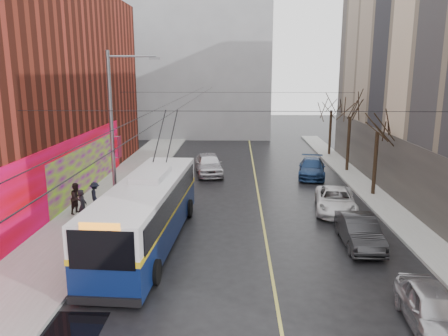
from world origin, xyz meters
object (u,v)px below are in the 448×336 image
at_px(trolleybus, 148,211).
at_px(following_car, 209,164).
at_px(tree_near, 378,120).
at_px(pedestrian_c, 95,195).
at_px(parked_car_d, 312,168).
at_px(pedestrian_a, 83,206).
at_px(parked_car_a, 433,310).
at_px(parked_car_b, 359,231).
at_px(tree_mid, 351,107).
at_px(streetlight_pole, 115,134).
at_px(tree_far, 332,102).
at_px(pedestrian_b, 77,198).
at_px(parked_car_c, 335,200).

bearing_deg(trolleybus, following_car, 85.27).
distance_m(tree_near, pedestrian_c, 18.04).
relative_size(following_car, pedestrian_c, 3.20).
relative_size(parked_car_d, pedestrian_a, 2.67).
distance_m(parked_car_a, parked_car_d, 20.39).
distance_m(parked_car_b, following_car, 16.26).
bearing_deg(tree_mid, following_car, -173.55).
distance_m(tree_near, tree_mid, 7.01).
bearing_deg(streetlight_pole, pedestrian_c, 130.25).
relative_size(tree_near, trolleybus, 0.52).
distance_m(streetlight_pole, pedestrian_c, 5.07).
height_order(tree_far, parked_car_b, tree_far).
distance_m(following_car, pedestrian_b, 12.33).
relative_size(trolleybus, parked_car_b, 2.87).
bearing_deg(streetlight_pole, pedestrian_a, -175.37).
height_order(tree_mid, following_car, tree_mid).
relative_size(trolleybus, parked_car_d, 2.55).
bearing_deg(tree_near, tree_mid, 90.00).
height_order(tree_far, trolleybus, tree_far).
distance_m(tree_mid, trolleybus, 20.61).
bearing_deg(parked_car_a, following_car, 115.93).
relative_size(tree_far, trolleybus, 0.53).
bearing_deg(tree_far, tree_near, -90.00).
xyz_separation_m(pedestrian_a, pedestrian_b, (-0.88, 1.56, -0.03)).
distance_m(streetlight_pole, pedestrian_a, 4.23).
height_order(parked_car_c, pedestrian_c, pedestrian_c).
distance_m(tree_mid, pedestrian_b, 21.74).
bearing_deg(tree_far, pedestrian_b, -133.92).
xyz_separation_m(tree_near, pedestrian_b, (-17.90, -4.59, -3.95)).
height_order(tree_mid, parked_car_c, tree_mid).
bearing_deg(tree_far, streetlight_pole, -127.12).
relative_size(tree_far, parked_car_d, 1.36).
bearing_deg(pedestrian_b, tree_mid, -36.35).
bearing_deg(parked_car_b, parked_car_d, 90.65).
bearing_deg(pedestrian_b, parked_car_d, -35.89).
bearing_deg(parked_car_b, trolleybus, -178.86).
xyz_separation_m(tree_mid, parked_car_a, (-2.75, -22.25, -4.57)).
relative_size(tree_mid, trolleybus, 0.54).
height_order(tree_far, pedestrian_b, tree_far).
bearing_deg(tree_mid, parked_car_d, -149.32).
xyz_separation_m(tree_near, pedestrian_c, (-17.21, -3.55, -4.06)).
height_order(tree_far, parked_car_a, tree_far).
distance_m(tree_far, pedestrian_a, 26.69).
distance_m(tree_mid, parked_car_b, 16.41).
bearing_deg(parked_car_d, tree_mid, 40.28).
relative_size(tree_mid, parked_car_b, 1.56).
xyz_separation_m(streetlight_pole, following_car, (3.98, 11.74, -4.01)).
bearing_deg(tree_near, tree_far, 90.00).
bearing_deg(parked_car_c, tree_near, 55.11).
distance_m(following_car, pedestrian_c, 11.09).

